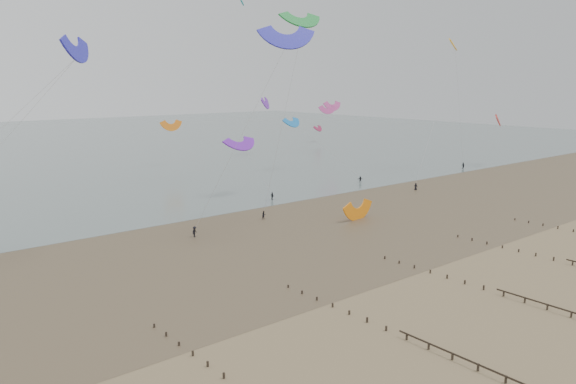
% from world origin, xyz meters
% --- Properties ---
extents(ground, '(500.00, 500.00, 0.00)m').
position_xyz_m(ground, '(0.00, 0.00, 0.00)').
color(ground, brown).
rests_on(ground, ground).
extents(sea_and_shore, '(500.00, 665.00, 0.03)m').
position_xyz_m(sea_and_shore, '(-4.08, 34.40, 0.01)').
color(sea_and_shore, '#475654').
rests_on(sea_and_shore, ground).
extents(kitesurfers, '(137.43, 18.94, 1.83)m').
position_xyz_m(kitesurfers, '(27.69, 48.23, 0.85)').
color(kitesurfers, black).
rests_on(kitesurfers, ground).
extents(grounded_kite, '(7.72, 6.36, 3.91)m').
position_xyz_m(grounded_kite, '(18.30, 30.84, 0.00)').
color(grounded_kite, orange).
rests_on(grounded_kite, ground).
extents(kites_airborne, '(236.73, 118.36, 44.81)m').
position_xyz_m(kites_airborne, '(-10.64, 85.49, 22.99)').
color(kites_airborne, maroon).
rests_on(kites_airborne, ground).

